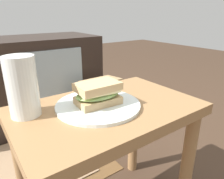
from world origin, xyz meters
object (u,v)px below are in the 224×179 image
(paper_bag, at_px, (101,107))
(sandwich_front, at_px, (98,93))
(tv_cabinet, at_px, (26,82))
(plate, at_px, (98,105))
(beer_glass, at_px, (23,88))

(paper_bag, bearing_deg, sandwich_front, -123.28)
(sandwich_front, xyz_separation_m, paper_bag, (0.34, 0.51, -0.33))
(tv_cabinet, xyz_separation_m, plate, (-0.01, -0.94, 0.17))
(sandwich_front, xyz_separation_m, beer_glass, (-0.19, 0.07, 0.04))
(tv_cabinet, height_order, paper_bag, tv_cabinet)
(plate, bearing_deg, sandwich_front, 135.00)
(tv_cabinet, distance_m, sandwich_front, 0.96)
(tv_cabinet, xyz_separation_m, beer_glass, (-0.20, -0.86, 0.25))
(plate, xyz_separation_m, sandwich_front, (-0.00, 0.00, 0.04))
(sandwich_front, bearing_deg, plate, -45.00)
(tv_cabinet, relative_size, paper_bag, 2.70)
(tv_cabinet, distance_m, beer_glass, 0.92)
(beer_glass, bearing_deg, tv_cabinet, 76.96)
(tv_cabinet, xyz_separation_m, paper_bag, (0.33, -0.42, -0.12))
(plate, bearing_deg, beer_glass, 159.56)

